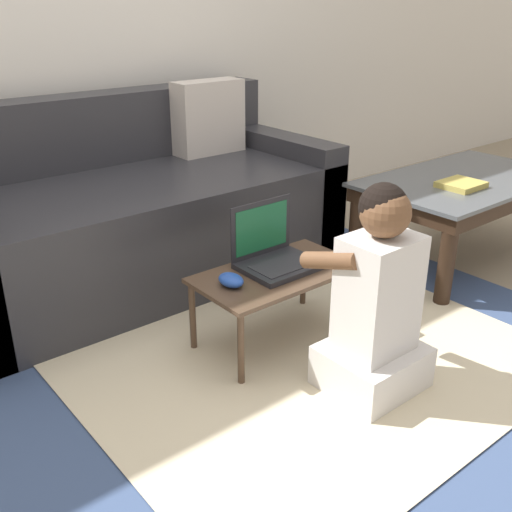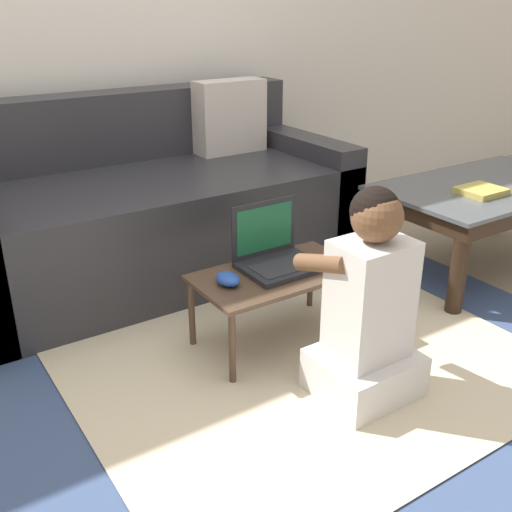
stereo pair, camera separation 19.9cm
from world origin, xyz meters
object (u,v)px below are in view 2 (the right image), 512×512
Objects in this scene: book_on_table at (481,191)px; person_seated at (368,310)px; laptop at (277,257)px; coffee_table at (485,197)px; laptop_desk at (276,280)px; computer_mouse at (228,279)px; couch at (152,210)px.

person_seated is at bearing -159.83° from book_on_table.
person_seated reaches higher than laptop.
coffee_table is 1.71× the size of laptop_desk.
laptop is (0.03, 0.04, 0.07)m from laptop_desk.
coffee_table is 1.18m from laptop.
laptop is 2.70× the size of computer_mouse.
person_seated is at bearing -82.82° from laptop_desk.
book_on_table is at bearing 20.17° from person_seated.
person_seated is at bearing -83.60° from couch.
book_on_table is at bearing -2.95° from laptop_desk.
laptop_desk is 0.21m from computer_mouse.
book_on_table is (1.15, -0.93, 0.14)m from couch.
book_on_table reaches higher than computer_mouse.
book_on_table is (1.26, -0.07, 0.12)m from computer_mouse.
coffee_table is (1.30, -0.85, 0.06)m from couch.
coffee_table is 3.65× the size of laptop.
couch is 17.18× the size of computer_mouse.
laptop_desk is 2.13× the size of laptop.
laptop is at bearing 174.77° from book_on_table.
couch is 9.63× the size of book_on_table.
couch is 1.56m from coffee_table.
person_seated reaches higher than computer_mouse.
laptop reaches higher than computer_mouse.
laptop_desk is at bearing -178.73° from coffee_table.
laptop_desk is 5.76× the size of computer_mouse.
computer_mouse is at bearing -179.38° from coffee_table.
coffee_table is 0.19m from book_on_table.
book_on_table is at bearing -3.00° from computer_mouse.
laptop is 0.23m from computer_mouse.
coffee_table is at bearing 0.62° from computer_mouse.
coffee_table is at bearing 21.23° from person_seated.
laptop is at bearing 93.03° from person_seated.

